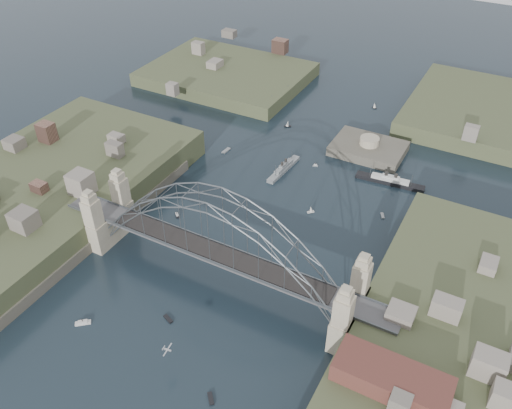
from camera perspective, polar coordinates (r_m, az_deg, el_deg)
The scene contains 22 objects.
ground at distance 125.24m, azimuth -3.98°, elevation -8.07°, with size 500.00×500.00×0.00m, color black.
bridge at distance 116.76m, azimuth -4.23°, elevation -3.83°, with size 84.00×13.80×24.60m.
shore_west at distance 155.79m, azimuth -22.24°, elevation 0.26°, with size 50.50×90.00×12.00m.
shore_east at distance 113.90m, azimuth 22.50°, elevation -16.70°, with size 50.50×90.00×12.00m.
headland_nw at distance 216.45m, azimuth -3.13°, elevation 13.30°, with size 60.00×45.00×9.00m, color #40482A.
fort_island at distance 172.53m, azimuth 11.89°, elevation 5.38°, with size 22.00×16.00×9.40m.
wharf_shed at distance 98.80m, azimuth 14.37°, elevation -17.67°, with size 20.00×8.00×4.00m, color #592D26.
naval_cruiser_near at distance 159.88m, azimuth 2.99°, elevation 3.87°, with size 3.30×16.15×4.81m.
naval_cruiser_far at distance 197.72m, azimuth 2.56°, elevation 10.98°, with size 4.82×17.51×5.85m.
ocean_liner at distance 159.05m, azimuth 14.18°, elevation 2.44°, with size 20.03×4.34×4.88m.
aeroplane at distance 106.45m, azimuth -9.58°, elevation -15.08°, with size 1.76×3.24×0.47m.
small_boat_a at distance 143.98m, azimuth -8.48°, elevation -1.12°, with size 2.18×2.09×1.43m.
small_boat_b at distance 143.90m, azimuth 5.91°, elevation -0.55°, with size 1.74×1.80×2.38m.
small_boat_c at distance 118.42m, azimuth -9.41°, elevation -12.01°, with size 2.78×1.77×0.45m.
small_boat_d at distance 146.37m, azimuth 13.41°, elevation -1.18°, with size 1.72×2.40×0.45m.
small_boat_e at distance 169.60m, azimuth -3.22°, elevation 5.79°, with size 1.48×3.71×0.45m.
small_boat_f at distance 162.89m, azimuth 6.39°, elevation 4.18°, with size 1.61×0.90×1.43m.
small_boat_g at distance 105.91m, azimuth -4.88°, elevation -20.04°, with size 2.45×2.55×0.45m.
small_boat_h at distance 182.81m, azimuth 3.42°, elevation 8.57°, with size 2.34×1.83×2.38m.
small_boat_i at distance 129.63m, azimuth 13.74°, elevation -7.29°, with size 2.86×1.31×0.45m.
small_boat_j at distance 121.81m, azimuth -18.08°, elevation -11.96°, with size 3.21×2.96×1.43m.
small_boat_k at distance 199.00m, azimuth 12.60°, elevation 10.30°, with size 1.72×1.29×2.38m.
Camera 1 is at (49.27, -72.56, 89.40)m, focal length 37.27 mm.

